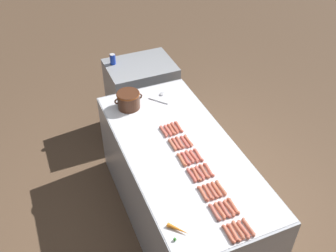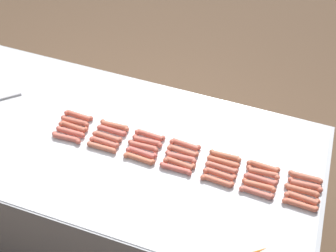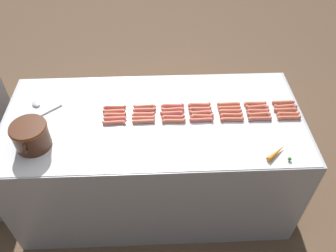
{
  "view_description": "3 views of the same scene",
  "coord_description": "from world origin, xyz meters",
  "px_view_note": "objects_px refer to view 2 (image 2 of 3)",
  "views": [
    {
      "loc": [
        -1.05,
        -2.22,
        3.19
      ],
      "look_at": [
        -0.03,
        0.22,
        1.02
      ],
      "focal_mm": 40.93,
      "sensor_mm": 36.0,
      "label": 1
    },
    {
      "loc": [
        -1.13,
        -0.66,
        2.68
      ],
      "look_at": [
        0.12,
        -0.23,
        1.03
      ],
      "focal_mm": 45.53,
      "sensor_mm": 36.0,
      "label": 2
    },
    {
      "loc": [
        -1.7,
        -0.03,
        2.55
      ],
      "look_at": [
        -0.13,
        -0.1,
        0.96
      ],
      "focal_mm": 36.45,
      "sensor_mm": 36.0,
      "label": 3
    }
  ],
  "objects_px": {
    "hot_dog_1": "(257,193)",
    "hot_dog_32": "(150,135)",
    "hot_dog_6": "(66,138)",
    "hot_dog_7": "(302,198)",
    "hot_dog_23": "(223,162)",
    "hot_dog_13": "(70,132)",
    "hot_dog_15": "(261,179)",
    "hot_dog_0": "(300,205)",
    "hot_dog_5": "(102,147)",
    "hot_dog_19": "(107,137)",
    "hot_dog_28": "(305,177)",
    "hot_dog_18": "(143,146)",
    "hot_dog_27": "(75,121)",
    "hot_dog_16": "(222,168)",
    "hot_dog_33": "(115,125)",
    "hot_dog_9": "(220,174)",
    "hot_dog_3": "(176,169)",
    "hot_dog_12": "(105,142)",
    "hot_dog_14": "(302,190)",
    "hot_dog_22": "(263,173)",
    "hot_dog_21": "(305,185)",
    "hot_dog_8": "(259,185)",
    "hot_dog_29": "(263,166)",
    "hot_dog_11": "(141,153)",
    "hot_dog_2": "(217,181)",
    "hot_dog_17": "(181,157)",
    "hot_dog_31": "(185,144)",
    "hot_dog_10": "(179,163)",
    "hot_dog_30": "(225,156)",
    "hot_dog_24": "(183,151)",
    "hot_dog_34": "(79,116)",
    "hot_dog_26": "(112,131)",
    "hot_dog_25": "(147,141)"
  },
  "relations": [
    {
      "from": "hot_dog_11",
      "to": "hot_dog_3",
      "type": "bearing_deg",
      "value": -100.44
    },
    {
      "from": "hot_dog_14",
      "to": "hot_dog_29",
      "type": "relative_size",
      "value": 1.0
    },
    {
      "from": "hot_dog_5",
      "to": "hot_dog_28",
      "type": "height_order",
      "value": "same"
    },
    {
      "from": "hot_dog_5",
      "to": "hot_dog_27",
      "type": "xyz_separation_m",
      "value": [
        0.11,
        0.21,
        0.0
      ]
    },
    {
      "from": "hot_dog_2",
      "to": "hot_dog_14",
      "type": "xyz_separation_m",
      "value": [
        0.08,
        -0.39,
        0.0
      ]
    },
    {
      "from": "hot_dog_9",
      "to": "hot_dog_27",
      "type": "height_order",
      "value": "same"
    },
    {
      "from": "hot_dog_7",
      "to": "hot_dog_14",
      "type": "distance_m",
      "value": 0.04
    },
    {
      "from": "hot_dog_8",
      "to": "hot_dog_29",
      "type": "bearing_deg",
      "value": 0.23
    },
    {
      "from": "hot_dog_26",
      "to": "hot_dog_5",
      "type": "bearing_deg",
      "value": 178.22
    },
    {
      "from": "hot_dog_24",
      "to": "hot_dog_32",
      "type": "height_order",
      "value": "same"
    },
    {
      "from": "hot_dog_18",
      "to": "hot_dog_27",
      "type": "xyz_separation_m",
      "value": [
        0.04,
        0.4,
        0.0
      ]
    },
    {
      "from": "hot_dog_8",
      "to": "hot_dog_24",
      "type": "relative_size",
      "value": 1.0
    },
    {
      "from": "hot_dog_16",
      "to": "hot_dog_18",
      "type": "distance_m",
      "value": 0.41
    },
    {
      "from": "hot_dog_13",
      "to": "hot_dog_15",
      "type": "xyz_separation_m",
      "value": [
        0.03,
        -0.99,
        0.0
      ]
    },
    {
      "from": "hot_dog_23",
      "to": "hot_dog_31",
      "type": "xyz_separation_m",
      "value": [
        0.04,
        0.21,
        0.0
      ]
    },
    {
      "from": "hot_dog_0",
      "to": "hot_dog_6",
      "type": "xyz_separation_m",
      "value": [
        0.0,
        1.19,
        0.0
      ]
    },
    {
      "from": "hot_dog_11",
      "to": "hot_dog_28",
      "type": "xyz_separation_m",
      "value": [
        0.12,
        -0.8,
        0.0
      ]
    },
    {
      "from": "hot_dog_18",
      "to": "hot_dog_25",
      "type": "distance_m",
      "value": 0.04
    },
    {
      "from": "hot_dog_3",
      "to": "hot_dog_6",
      "type": "height_order",
      "value": "same"
    },
    {
      "from": "hot_dog_30",
      "to": "hot_dog_32",
      "type": "height_order",
      "value": "same"
    },
    {
      "from": "hot_dog_7",
      "to": "hot_dog_23",
      "type": "height_order",
      "value": "same"
    },
    {
      "from": "hot_dog_26",
      "to": "hot_dog_24",
      "type": "bearing_deg",
      "value": -90.72
    },
    {
      "from": "hot_dog_27",
      "to": "hot_dog_30",
      "type": "relative_size",
      "value": 1.0
    },
    {
      "from": "hot_dog_5",
      "to": "hot_dog_29",
      "type": "relative_size",
      "value": 1.0
    },
    {
      "from": "hot_dog_18",
      "to": "hot_dog_22",
      "type": "bearing_deg",
      "value": -86.43
    },
    {
      "from": "hot_dog_18",
      "to": "hot_dog_16",
      "type": "bearing_deg",
      "value": -89.74
    },
    {
      "from": "hot_dog_9",
      "to": "hot_dog_12",
      "type": "height_order",
      "value": "same"
    },
    {
      "from": "hot_dog_17",
      "to": "hot_dog_34",
      "type": "distance_m",
      "value": 0.61
    },
    {
      "from": "hot_dog_1",
      "to": "hot_dog_32",
      "type": "distance_m",
      "value": 0.61
    },
    {
      "from": "hot_dog_3",
      "to": "hot_dog_28",
      "type": "relative_size",
      "value": 1.0
    },
    {
      "from": "hot_dog_7",
      "to": "hot_dog_22",
      "type": "xyz_separation_m",
      "value": [
        0.08,
        0.2,
        0.0
      ]
    },
    {
      "from": "hot_dog_8",
      "to": "hot_dog_29",
      "type": "xyz_separation_m",
      "value": [
        0.11,
        0.0,
        0.0
      ]
    },
    {
      "from": "hot_dog_17",
      "to": "hot_dog_22",
      "type": "bearing_deg",
      "value": -84.25
    },
    {
      "from": "hot_dog_0",
      "to": "hot_dog_28",
      "type": "distance_m",
      "value": 0.16
    },
    {
      "from": "hot_dog_33",
      "to": "hot_dog_30",
      "type": "bearing_deg",
      "value": -90.07
    },
    {
      "from": "hot_dog_5",
      "to": "hot_dog_19",
      "type": "height_order",
      "value": "same"
    },
    {
      "from": "hot_dog_16",
      "to": "hot_dog_33",
      "type": "relative_size",
      "value": 1.0
    },
    {
      "from": "hot_dog_1",
      "to": "hot_dog_34",
      "type": "bearing_deg",
      "value": 81.03
    },
    {
      "from": "hot_dog_13",
      "to": "hot_dog_29",
      "type": "distance_m",
      "value": 1.0
    },
    {
      "from": "hot_dog_28",
      "to": "hot_dog_0",
      "type": "bearing_deg",
      "value": 178.69
    },
    {
      "from": "hot_dog_10",
      "to": "hot_dog_33",
      "type": "relative_size",
      "value": 1.0
    },
    {
      "from": "hot_dog_28",
      "to": "hot_dog_7",
      "type": "bearing_deg",
      "value": 179.98
    },
    {
      "from": "hot_dog_21",
      "to": "hot_dog_23",
      "type": "bearing_deg",
      "value": 89.7
    },
    {
      "from": "hot_dog_1",
      "to": "hot_dog_28",
      "type": "relative_size",
      "value": 1.0
    },
    {
      "from": "hot_dog_12",
      "to": "hot_dog_14",
      "type": "distance_m",
      "value": 0.99
    },
    {
      "from": "hot_dog_19",
      "to": "hot_dog_9",
      "type": "bearing_deg",
      "value": -93.15
    },
    {
      "from": "hot_dog_3",
      "to": "hot_dog_24",
      "type": "distance_m",
      "value": 0.11
    },
    {
      "from": "hot_dog_2",
      "to": "hot_dog_15",
      "type": "relative_size",
      "value": 1.0
    },
    {
      "from": "hot_dog_10",
      "to": "hot_dog_32",
      "type": "xyz_separation_m",
      "value": [
        0.12,
        0.2,
        0.0
      ]
    },
    {
      "from": "hot_dog_1",
      "to": "hot_dog_6",
      "type": "relative_size",
      "value": 1.0
    }
  ]
}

